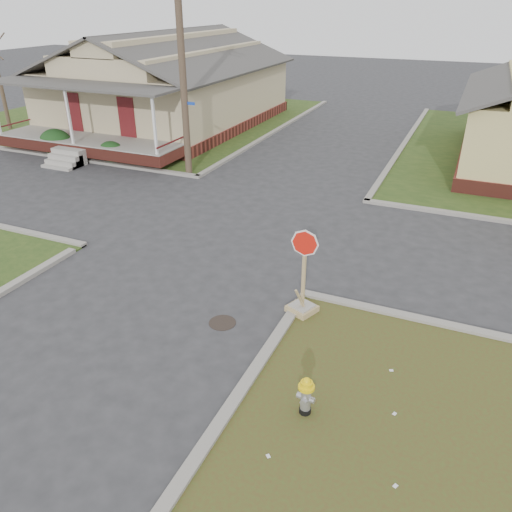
% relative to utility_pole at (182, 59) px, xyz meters
% --- Properties ---
extents(ground, '(120.00, 120.00, 0.00)m').
position_rel_utility_pole_xyz_m(ground, '(4.20, -8.90, -4.66)').
color(ground, '#2B2C2E').
rests_on(ground, ground).
extents(verge_far_left, '(19.00, 19.00, 0.05)m').
position_rel_utility_pole_xyz_m(verge_far_left, '(-8.80, 9.10, -4.64)').
color(verge_far_left, '#284117').
rests_on(verge_far_left, ground).
extents(curbs, '(80.00, 40.00, 0.12)m').
position_rel_utility_pole_xyz_m(curbs, '(4.20, -3.90, -4.66)').
color(curbs, gray).
rests_on(curbs, ground).
extents(manhole, '(0.64, 0.64, 0.01)m').
position_rel_utility_pole_xyz_m(manhole, '(6.40, -9.40, -4.66)').
color(manhole, black).
rests_on(manhole, ground).
extents(corner_house, '(10.10, 15.50, 5.30)m').
position_rel_utility_pole_xyz_m(corner_house, '(-5.80, 7.78, -2.38)').
color(corner_house, maroon).
rests_on(corner_house, ground).
extents(utility_pole, '(1.80, 0.28, 9.00)m').
position_rel_utility_pole_xyz_m(utility_pole, '(0.00, 0.00, 0.00)').
color(utility_pole, '#3B2F22').
rests_on(utility_pole, ground).
extents(tree_far_left, '(0.22, 0.22, 4.90)m').
position_rel_utility_pole_xyz_m(tree_far_left, '(-13.80, 3.10, -2.16)').
color(tree_far_left, '#3B2F22').
rests_on(tree_far_left, verge_far_left).
extents(fire_hydrant, '(0.30, 0.30, 0.80)m').
position_rel_utility_pole_xyz_m(fire_hydrant, '(9.10, -11.38, -4.17)').
color(fire_hydrant, black).
rests_on(fire_hydrant, ground).
extents(stop_sign, '(0.61, 0.60, 2.17)m').
position_rel_utility_pole_xyz_m(stop_sign, '(7.97, -8.26, -4.14)').
color(stop_sign, tan).
rests_on(stop_sign, ground).
extents(hedge_left, '(1.53, 1.25, 1.17)m').
position_rel_utility_pole_xyz_m(hedge_left, '(-7.38, 0.06, -4.03)').
color(hedge_left, '#183A15').
rests_on(hedge_left, verge_far_left).
extents(hedge_right, '(1.33, 1.09, 1.01)m').
position_rel_utility_pole_xyz_m(hedge_right, '(-4.04, -0.03, -4.10)').
color(hedge_right, '#183A15').
rests_on(hedge_right, verge_far_left).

